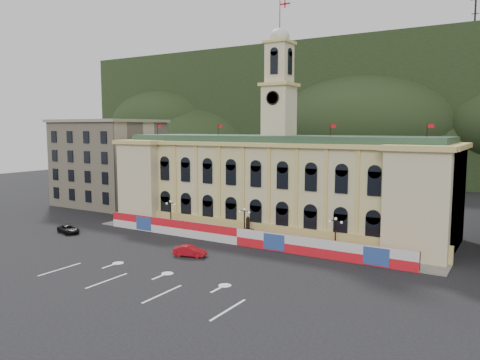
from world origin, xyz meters
The scene contains 13 objects.
ground centered at (0.00, 0.00, 0.00)m, with size 260.00×260.00×0.00m, color black.
lane_markings centered at (0.00, -5.00, 0.00)m, with size 26.00×10.00×0.02m, color white, non-canonical shape.
hill_ridge centered at (0.03, 121.99, 19.48)m, with size 230.00×80.00×64.00m.
city_hall centered at (0.00, 27.63, 7.85)m, with size 56.20×17.60×37.10m.
side_building_left centered at (-43.00, 30.93, 9.33)m, with size 21.00×17.00×18.60m.
hoarding_fence centered at (0.06, 15.07, 1.25)m, with size 50.00×0.44×2.50m.
pavement centered at (0.00, 17.75, 0.08)m, with size 56.00×5.50×0.16m, color slate.
statue centered at (0.00, 18.00, 1.19)m, with size 1.40×1.40×3.72m.
lamp_left centered at (-14.00, 17.00, 3.07)m, with size 1.96×0.44×5.15m.
lamp_center centered at (0.00, 17.00, 3.07)m, with size 1.96×0.44×5.15m.
lamp_right centered at (14.00, 17.00, 3.07)m, with size 1.96×0.44×5.15m.
red_sedan centered at (-2.20, 6.66, 0.72)m, with size 4.59×2.63×1.43m, color #A30B15.
black_suv centered at (-27.20, 7.35, 0.65)m, with size 5.05×3.29×1.29m, color black.
Camera 1 is at (34.76, -41.21, 16.89)m, focal length 35.00 mm.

